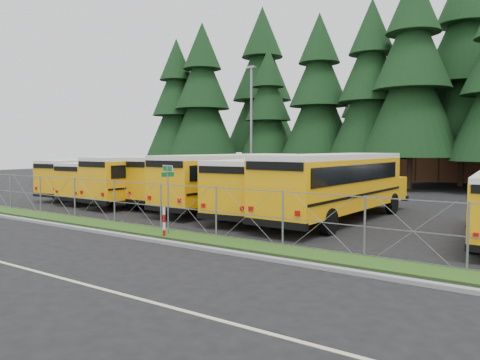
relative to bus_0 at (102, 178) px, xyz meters
The scene contains 24 objects.
ground 15.40m from the bus_0, 24.11° to the right, with size 120.00×120.00×0.00m, color black.
curb 16.90m from the bus_0, 33.78° to the right, with size 50.00×0.25×0.12m, color gray.
grass_verge 16.17m from the bus_0, 29.64° to the right, with size 50.00×1.40×0.06m, color #1C4413.
road_lane_line 20.04m from the bus_0, 45.53° to the right, with size 50.00×0.12×0.01m, color beige.
chainlink_fence 15.78m from the bus_0, 27.43° to the right, with size 44.00×0.10×2.00m, color gray, non-canonical shape.
bus_0 is the anchor object (origin of this frame).
bus_1 2.94m from the bus_0, 10.83° to the right, with size 2.33×9.87×2.59m, color #FFAB08, non-canonical shape.
bus_2 6.35m from the bus_0, ahead, with size 2.68×11.34×2.97m, color #FFAB08, non-canonical shape.
bus_3 8.81m from the bus_0, ahead, with size 2.68×11.35×2.98m, color #FFAB08, non-canonical shape.
bus_4 11.81m from the bus_0, ahead, with size 2.81×11.91×3.12m, color #FFAB08, non-canonical shape.
bus_5 14.90m from the bus_0, ahead, with size 2.65×11.22×2.94m, color #FFAB08, non-canonical shape.
bus_6 18.34m from the bus_0, ahead, with size 2.89×12.26×3.21m, color #FFAB08, non-canonical shape.
street_sign 16.30m from the bus_0, 29.58° to the right, with size 0.80×0.53×2.81m.
striped_bollard 16.74m from the bus_0, 30.61° to the right, with size 0.11×0.11×1.20m, color #B20C0C.
light_standard 12.76m from the bus_0, 61.15° to the left, with size 0.70×0.35×10.14m.
conifer_0 21.28m from the bus_0, 117.23° to the left, with size 7.11×7.11×15.73m, color black, non-canonical shape.
conifer_1 20.32m from the bus_0, 107.22° to the left, with size 7.70×7.70×17.03m, color black, non-canonical shape.
conifer_2 22.25m from the bus_0, 88.05° to the left, with size 6.39×6.39×14.13m, color black, non-canonical shape.
conifer_3 23.48m from the bus_0, 72.57° to the left, with size 7.60×7.60×16.81m, color black, non-canonical shape.
conifer_4 24.92m from the bus_0, 58.90° to the left, with size 7.67×7.67×16.96m, color black, non-canonical shape.
conifer_5 26.37m from the bus_0, 49.65° to the left, with size 8.35×8.35×18.47m, color black, non-canonical shape.
conifer_10 27.25m from the bus_0, 96.00° to the left, with size 9.05×9.05×20.02m, color black, non-canonical shape.
conifer_11 29.91m from the bus_0, 71.66° to the left, with size 6.78×6.78×14.99m, color black, non-canonical shape.
conifer_12 32.33m from the bus_0, 51.52° to the left, with size 9.21×9.21×20.36m, color black, non-canonical shape.
Camera 1 is at (13.19, -15.37, 3.52)m, focal length 35.00 mm.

